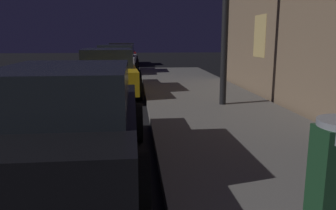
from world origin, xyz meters
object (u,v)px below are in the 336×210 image
car_red (122,54)px  car_silver (117,60)px  car_black (70,120)px  car_yellow_cab (108,72)px

car_red → car_silver: bearing=-90.0°
car_black → car_silver: 12.22m
car_yellow_cab → car_silver: bearing=90.0°
car_black → car_yellow_cab: bearing=90.0°
car_black → car_red: size_ratio=0.90×
car_black → car_silver: bearing=90.0°
car_yellow_cab → car_silver: 5.84m
car_silver → car_red: same height
car_silver → car_yellow_cab: bearing=-90.0°
car_silver → car_red: size_ratio=0.91×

